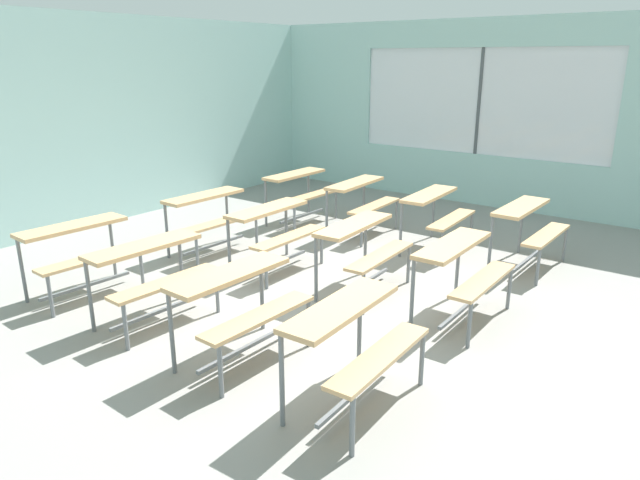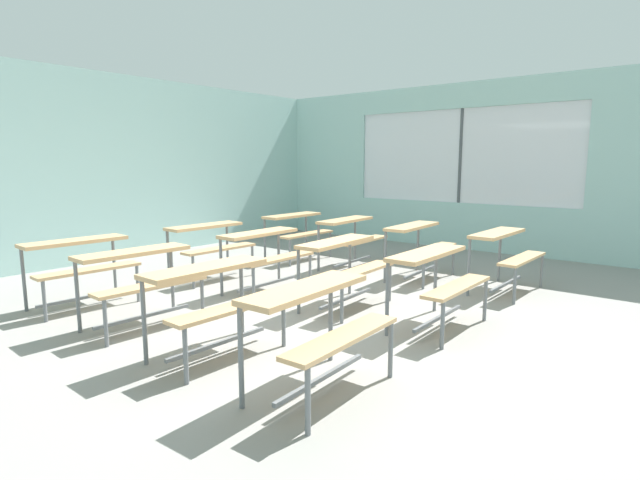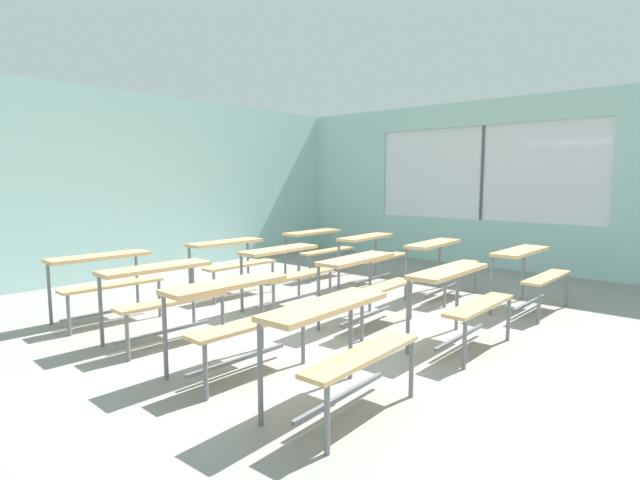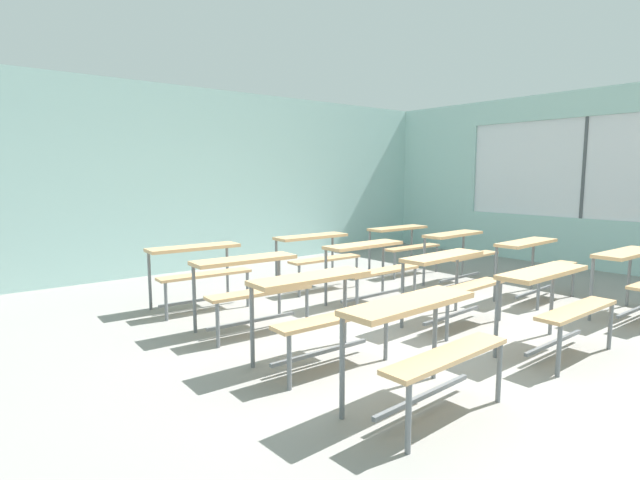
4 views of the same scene
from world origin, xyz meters
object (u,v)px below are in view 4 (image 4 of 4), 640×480
at_px(desk_bench_r0c2, 637,268).
at_px(desk_bench_r2c1, 370,259).
at_px(desk_bench_r1c0, 319,298).
at_px(desk_bench_r2c0, 250,276).
at_px(desk_bench_r3c2, 403,238).
at_px(desk_bench_r2c2, 459,246).
at_px(desk_bench_r3c0, 198,262).
at_px(desk_bench_r1c1, 451,272).
at_px(desk_bench_r1c2, 534,256).
at_px(desk_bench_r3c1, 316,248).
at_px(desk_bench_r0c0, 422,329).
at_px(desk_bench_r0c1, 554,291).

bearing_deg(desk_bench_r0c2, desk_bench_r2c1, 129.77).
bearing_deg(desk_bench_r1c0, desk_bench_r0c2, -16.27).
distance_m(desk_bench_r2c0, desk_bench_r3c2, 3.66).
bearing_deg(desk_bench_r2c0, desk_bench_r2c2, 2.65).
relative_size(desk_bench_r1c0, desk_bench_r3c0, 0.99).
xyz_separation_m(desk_bench_r2c0, desk_bench_r2c2, (3.53, -0.02, 0.00)).
bearing_deg(desk_bench_r1c1, desk_bench_r1c2, -2.75).
height_order(desk_bench_r1c1, desk_bench_r3c1, same).
height_order(desk_bench_r0c2, desk_bench_r3c2, same).
relative_size(desk_bench_r2c0, desk_bench_r3c2, 1.02).
distance_m(desk_bench_r0c0, desk_bench_r0c2, 3.58).
bearing_deg(desk_bench_r0c2, desk_bench_r1c0, 163.02).
bearing_deg(desk_bench_r3c0, desk_bench_r2c1, -30.17).
relative_size(desk_bench_r1c1, desk_bench_r2c1, 1.02).
bearing_deg(desk_bench_r0c0, desk_bench_r3c0, 88.32).
distance_m(desk_bench_r0c1, desk_bench_r1c1, 1.11).
distance_m(desk_bench_r2c1, desk_bench_r2c2, 1.81).
xyz_separation_m(desk_bench_r1c0, desk_bench_r2c1, (1.73, 1.15, 0.00)).
height_order(desk_bench_r0c2, desk_bench_r3c0, same).
relative_size(desk_bench_r0c1, desk_bench_r2c2, 0.98).
xyz_separation_m(desk_bench_r0c1, desk_bench_r1c1, (0.01, 1.11, 0.00)).
distance_m(desk_bench_r0c0, desk_bench_r0c1, 1.78).
bearing_deg(desk_bench_r3c0, desk_bench_r3c1, 1.15).
xyz_separation_m(desk_bench_r2c0, desk_bench_r2c1, (1.71, -0.00, 0.00)).
relative_size(desk_bench_r2c0, desk_bench_r3c0, 1.00).
xyz_separation_m(desk_bench_r2c1, desk_bench_r2c2, (1.81, -0.01, 0.00)).
height_order(desk_bench_r2c1, desk_bench_r3c0, same).
distance_m(desk_bench_r0c1, desk_bench_r0c2, 1.80).
bearing_deg(desk_bench_r1c2, desk_bench_r0c0, -165.79).
bearing_deg(desk_bench_r1c0, desk_bench_r3c1, 53.72).
distance_m(desk_bench_r0c1, desk_bench_r2c1, 2.27).
bearing_deg(desk_bench_r2c2, desk_bench_r1c0, -164.96).
bearing_deg(desk_bench_r2c1, desk_bench_r0c2, -51.62).
xyz_separation_m(desk_bench_r0c2, desk_bench_r1c0, (-3.59, 1.17, 0.00)).
relative_size(desk_bench_r0c0, desk_bench_r1c0, 1.00).
bearing_deg(desk_bench_r3c0, desk_bench_r2c0, -85.22).
bearing_deg(desk_bench_r0c0, desk_bench_r0c1, -3.18).
xyz_separation_m(desk_bench_r0c0, desk_bench_r2c1, (1.72, 2.24, 0.00)).
bearing_deg(desk_bench_r2c2, desk_bench_r2c0, 177.04).
bearing_deg(desk_bench_r2c2, desk_bench_r1c2, -93.09).
bearing_deg(desk_bench_r1c2, desk_bench_r1c0, 176.98).
xyz_separation_m(desk_bench_r2c0, desk_bench_r3c2, (3.50, 1.06, 0.00)).
xyz_separation_m(desk_bench_r0c1, desk_bench_r0c2, (1.80, -0.04, 0.00)).
height_order(desk_bench_r0c1, desk_bench_r1c1, same).
relative_size(desk_bench_r2c1, desk_bench_r3c2, 1.00).
bearing_deg(desk_bench_r1c0, desk_bench_r1c2, 1.53).
bearing_deg(desk_bench_r0c1, desk_bench_r2c0, 127.42).
height_order(desk_bench_r0c1, desk_bench_r3c1, same).
bearing_deg(desk_bench_r3c0, desk_bench_r2c2, -15.02).
height_order(desk_bench_r3c0, desk_bench_r3c2, same).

